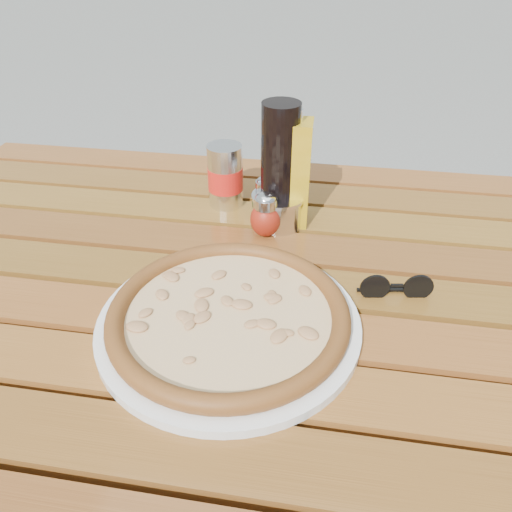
% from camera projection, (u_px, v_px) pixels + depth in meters
% --- Properties ---
extents(table, '(1.40, 0.90, 0.75)m').
position_uv_depth(table, '(254.00, 316.00, 0.82)').
color(table, '#36190C').
rests_on(table, ground).
extents(plate, '(0.39, 0.39, 0.01)m').
position_uv_depth(plate, '(229.00, 323.00, 0.69)').
color(plate, white).
rests_on(plate, table).
extents(pizza, '(0.42, 0.42, 0.03)m').
position_uv_depth(pizza, '(229.00, 314.00, 0.68)').
color(pizza, '#FCE8B4').
rests_on(pizza, plate).
extents(pepper_shaker, '(0.07, 0.07, 0.08)m').
position_uv_depth(pepper_shaker, '(266.00, 215.00, 0.86)').
color(pepper_shaker, '#A62512').
rests_on(pepper_shaker, table).
extents(oregano_shaker, '(0.06, 0.06, 0.08)m').
position_uv_depth(oregano_shaker, '(266.00, 198.00, 0.92)').
color(oregano_shaker, '#40451B').
rests_on(oregano_shaker, table).
extents(dark_bottle, '(0.08, 0.08, 0.22)m').
position_uv_depth(dark_bottle, '(280.00, 166.00, 0.86)').
color(dark_bottle, black).
rests_on(dark_bottle, table).
extents(soda_can, '(0.09, 0.09, 0.12)m').
position_uv_depth(soda_can, '(225.00, 176.00, 0.94)').
color(soda_can, silver).
rests_on(soda_can, table).
extents(olive_oil_cruet, '(0.06, 0.06, 0.21)m').
position_uv_depth(olive_oil_cruet, '(294.00, 173.00, 0.87)').
color(olive_oil_cruet, '#B58C13').
rests_on(olive_oil_cruet, table).
extents(parmesan_tin, '(0.12, 0.12, 0.07)m').
position_uv_depth(parmesan_tin, '(278.00, 209.00, 0.90)').
color(parmesan_tin, silver).
rests_on(parmesan_tin, table).
extents(sunglasses, '(0.11, 0.04, 0.04)m').
position_uv_depth(sunglasses, '(396.00, 288.00, 0.74)').
color(sunglasses, black).
rests_on(sunglasses, table).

